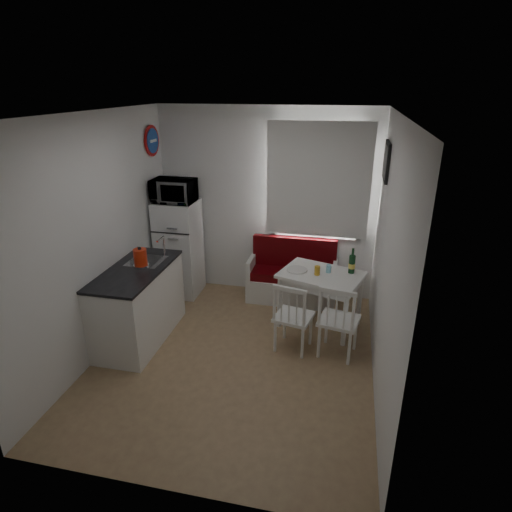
{
  "coord_description": "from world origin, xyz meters",
  "views": [
    {
      "loc": [
        1.09,
        -3.87,
        2.85
      ],
      "look_at": [
        0.13,
        0.5,
        1.04
      ],
      "focal_mm": 30.0,
      "sensor_mm": 36.0,
      "label": 1
    }
  ],
  "objects_px": {
    "chair_right": "(339,315)",
    "wine_bottle": "(352,261)",
    "bench": "(292,281)",
    "dining_table": "(321,280)",
    "fridge": "(179,248)",
    "kettle": "(140,257)",
    "chair_left": "(293,311)",
    "microwave": "(174,191)",
    "kitchen_counter": "(139,303)"
  },
  "relations": [
    {
      "from": "dining_table",
      "to": "chair_right",
      "type": "relative_size",
      "value": 2.29
    },
    {
      "from": "dining_table",
      "to": "wine_bottle",
      "type": "xyz_separation_m",
      "value": [
        0.35,
        0.1,
        0.24
      ]
    },
    {
      "from": "chair_left",
      "to": "microwave",
      "type": "distance_m",
      "value": 2.33
    },
    {
      "from": "dining_table",
      "to": "kettle",
      "type": "height_order",
      "value": "kettle"
    },
    {
      "from": "dining_table",
      "to": "fridge",
      "type": "bearing_deg",
      "value": -176.53
    },
    {
      "from": "kitchen_counter",
      "to": "chair_right",
      "type": "bearing_deg",
      "value": 1.84
    },
    {
      "from": "fridge",
      "to": "chair_left",
      "type": "bearing_deg",
      "value": -33.16
    },
    {
      "from": "bench",
      "to": "microwave",
      "type": "distance_m",
      "value": 2.03
    },
    {
      "from": "chair_right",
      "to": "kettle",
      "type": "relative_size",
      "value": 2.05
    },
    {
      "from": "bench",
      "to": "wine_bottle",
      "type": "relative_size",
      "value": 3.9
    },
    {
      "from": "chair_right",
      "to": "wine_bottle",
      "type": "xyz_separation_m",
      "value": [
        0.1,
        0.76,
        0.33
      ]
    },
    {
      "from": "chair_left",
      "to": "kettle",
      "type": "distance_m",
      "value": 1.82
    },
    {
      "from": "wine_bottle",
      "to": "kettle",
      "type": "bearing_deg",
      "value": -161.82
    },
    {
      "from": "wine_bottle",
      "to": "fridge",
      "type": "bearing_deg",
      "value": 170.27
    },
    {
      "from": "bench",
      "to": "wine_bottle",
      "type": "height_order",
      "value": "wine_bottle"
    },
    {
      "from": "microwave",
      "to": "kettle",
      "type": "height_order",
      "value": "microwave"
    },
    {
      "from": "chair_left",
      "to": "kitchen_counter",
      "type": "bearing_deg",
      "value": -166.02
    },
    {
      "from": "bench",
      "to": "microwave",
      "type": "xyz_separation_m",
      "value": [
        -1.61,
        -0.16,
        1.23
      ]
    },
    {
      "from": "fridge",
      "to": "kettle",
      "type": "relative_size",
      "value": 5.78
    },
    {
      "from": "chair_right",
      "to": "microwave",
      "type": "xyz_separation_m",
      "value": [
        -2.29,
        1.12,
        0.98
      ]
    },
    {
      "from": "dining_table",
      "to": "fridge",
      "type": "distance_m",
      "value": 2.1
    },
    {
      "from": "chair_left",
      "to": "microwave",
      "type": "xyz_separation_m",
      "value": [
        -1.79,
        1.12,
        1.0
      ]
    },
    {
      "from": "chair_left",
      "to": "wine_bottle",
      "type": "relative_size",
      "value": 1.49
    },
    {
      "from": "chair_left",
      "to": "chair_right",
      "type": "distance_m",
      "value": 0.5
    },
    {
      "from": "chair_left",
      "to": "microwave",
      "type": "height_order",
      "value": "microwave"
    },
    {
      "from": "kitchen_counter",
      "to": "wine_bottle",
      "type": "distance_m",
      "value": 2.58
    },
    {
      "from": "kitchen_counter",
      "to": "wine_bottle",
      "type": "relative_size",
      "value": 4.2
    },
    {
      "from": "kitchen_counter",
      "to": "bench",
      "type": "distance_m",
      "value": 2.12
    },
    {
      "from": "chair_left",
      "to": "microwave",
      "type": "bearing_deg",
      "value": 159.49
    },
    {
      "from": "microwave",
      "to": "kettle",
      "type": "distance_m",
      "value": 1.24
    },
    {
      "from": "dining_table",
      "to": "fridge",
      "type": "relative_size",
      "value": 0.81
    },
    {
      "from": "bench",
      "to": "dining_table",
      "type": "distance_m",
      "value": 0.83
    },
    {
      "from": "kettle",
      "to": "wine_bottle",
      "type": "xyz_separation_m",
      "value": [
        2.36,
        0.77,
        -0.15
      ]
    },
    {
      "from": "chair_right",
      "to": "microwave",
      "type": "height_order",
      "value": "microwave"
    },
    {
      "from": "chair_right",
      "to": "fridge",
      "type": "height_order",
      "value": "fridge"
    },
    {
      "from": "kitchen_counter",
      "to": "chair_right",
      "type": "distance_m",
      "value": 2.31
    },
    {
      "from": "chair_right",
      "to": "wine_bottle",
      "type": "height_order",
      "value": "wine_bottle"
    },
    {
      "from": "dining_table",
      "to": "microwave",
      "type": "relative_size",
      "value": 1.98
    },
    {
      "from": "bench",
      "to": "chair_right",
      "type": "bearing_deg",
      "value": -62.0
    },
    {
      "from": "chair_right",
      "to": "chair_left",
      "type": "bearing_deg",
      "value": -168.98
    },
    {
      "from": "bench",
      "to": "chair_right",
      "type": "xyz_separation_m",
      "value": [
        0.68,
        -1.28,
        0.26
      ]
    },
    {
      "from": "fridge",
      "to": "bench",
      "type": "bearing_deg",
      "value": 3.86
    },
    {
      "from": "kettle",
      "to": "wine_bottle",
      "type": "height_order",
      "value": "kettle"
    },
    {
      "from": "kitchen_counter",
      "to": "fridge",
      "type": "height_order",
      "value": "fridge"
    },
    {
      "from": "dining_table",
      "to": "kettle",
      "type": "relative_size",
      "value": 4.69
    },
    {
      "from": "kitchen_counter",
      "to": "wine_bottle",
      "type": "height_order",
      "value": "kitchen_counter"
    },
    {
      "from": "chair_left",
      "to": "kettle",
      "type": "bearing_deg",
      "value": -167.95
    },
    {
      "from": "bench",
      "to": "kettle",
      "type": "height_order",
      "value": "kettle"
    },
    {
      "from": "kitchen_counter",
      "to": "kettle",
      "type": "xyz_separation_m",
      "value": [
        0.05,
        0.06,
        0.56
      ]
    },
    {
      "from": "kitchen_counter",
      "to": "kettle",
      "type": "relative_size",
      "value": 5.58
    }
  ]
}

